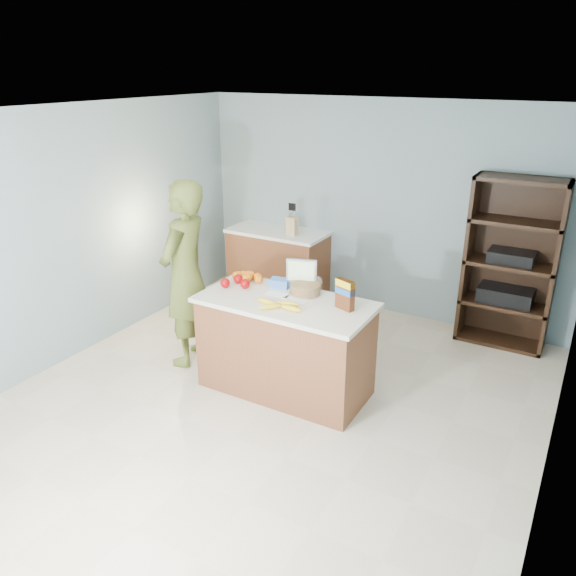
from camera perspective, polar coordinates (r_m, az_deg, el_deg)
The scene contains 15 objects.
floor at distance 5.13m, azimuth -1.98°, elevation -11.72°, with size 4.50×5.00×0.02m, color beige.
walls at distance 4.44m, azimuth -2.25°, elevation 6.38°, with size 4.52×5.02×2.51m.
counter_peninsula at distance 5.14m, azimuth -0.28°, elevation -6.25°, with size 1.56×0.76×0.90m.
back_cabinet at distance 7.19m, azimuth -1.01°, elevation 2.44°, with size 1.24×0.62×0.90m.
shelving_unit at distance 6.33m, azimuth 21.67°, elevation 2.11°, with size 0.90×0.40×1.80m.
person at distance 5.55m, azimuth -10.38°, elevation 1.35°, with size 0.67×0.44×1.85m, color #545F25.
knife_block at distance 6.83m, azimuth 0.42°, elevation 6.39°, with size 0.12×0.10×0.31m.
envelopes at distance 5.00m, azimuth -0.16°, elevation -0.91°, with size 0.43×0.15×0.00m.
bananas at distance 4.78m, azimuth -0.92°, elevation -1.75°, with size 0.46×0.26×0.05m.
apples at distance 5.24m, azimuth -5.29°, elevation 0.62°, with size 0.26×0.24×0.09m.
oranges at distance 5.38m, azimuth -4.13°, elevation 1.18°, with size 0.32×0.18×0.08m.
blue_carton at distance 5.21m, azimuth -0.84°, elevation 0.50°, with size 0.18×0.12×0.08m, color blue.
salad_bowl at distance 5.06m, azimuth 1.78°, elevation 0.05°, with size 0.30×0.30×0.13m.
tv at distance 5.14m, azimuth 1.39°, elevation 1.62°, with size 0.28×0.12×0.28m.
cereal_box at distance 4.72m, azimuth 5.82°, elevation -0.44°, with size 0.19×0.12×0.26m.
Camera 1 is at (2.27, -3.63, 2.83)m, focal length 35.00 mm.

